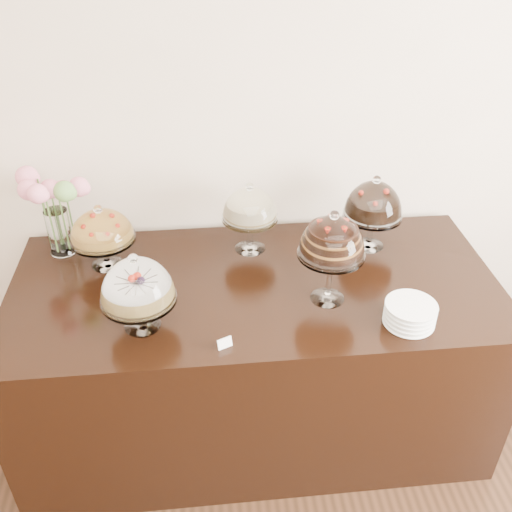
{
  "coord_description": "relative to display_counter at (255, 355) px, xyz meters",
  "views": [
    {
      "loc": [
        -0.41,
        0.41,
        2.45
      ],
      "look_at": [
        -0.2,
        2.4,
        1.08
      ],
      "focal_mm": 40.0,
      "sensor_mm": 36.0,
      "label": 1
    }
  ],
  "objects": [
    {
      "name": "cake_stand_sugar_sponge",
      "position": [
        -0.48,
        -0.24,
        0.66
      ],
      "size": [
        0.3,
        0.3,
        0.35
      ],
      "color": "white",
      "rests_on": "display_counter"
    },
    {
      "name": "wall_back",
      "position": [
        0.2,
        0.55,
        1.05
      ],
      "size": [
        5.0,
        0.04,
        3.0
      ],
      "primitive_type": "cube",
      "color": "beige",
      "rests_on": "ground"
    },
    {
      "name": "price_card_left",
      "position": [
        -0.16,
        -0.4,
        0.47
      ],
      "size": [
        0.06,
        0.04,
        0.04
      ],
      "primitive_type": "cube",
      "rotation": [
        -0.21,
        0.0,
        0.41
      ],
      "color": "white",
      "rests_on": "display_counter"
    },
    {
      "name": "display_counter",
      "position": [
        0.0,
        0.0,
        0.0
      ],
      "size": [
        2.2,
        1.0,
        0.9
      ],
      "primitive_type": "cube",
      "color": "black",
      "rests_on": "ground"
    },
    {
      "name": "cake_stand_dark_choco",
      "position": [
        0.59,
        0.25,
        0.69
      ],
      "size": [
        0.28,
        0.28,
        0.38
      ],
      "color": "white",
      "rests_on": "display_counter"
    },
    {
      "name": "cake_stand_cheesecake",
      "position": [
        0.0,
        0.28,
        0.68
      ],
      "size": [
        0.27,
        0.27,
        0.36
      ],
      "color": "white",
      "rests_on": "display_counter"
    },
    {
      "name": "cake_stand_choco_layer",
      "position": [
        0.3,
        -0.14,
        0.75
      ],
      "size": [
        0.28,
        0.28,
        0.44
      ],
      "color": "white",
      "rests_on": "display_counter"
    },
    {
      "name": "plate_stack",
      "position": [
        0.6,
        -0.34,
        0.5
      ],
      "size": [
        0.2,
        0.2,
        0.09
      ],
      "color": "white",
      "rests_on": "display_counter"
    },
    {
      "name": "flower_vase",
      "position": [
        -0.9,
        0.35,
        0.72
      ],
      "size": [
        0.33,
        0.28,
        0.43
      ],
      "color": "white",
      "rests_on": "display_counter"
    },
    {
      "name": "cake_stand_fruit_tart",
      "position": [
        -0.68,
        0.22,
        0.64
      ],
      "size": [
        0.3,
        0.3,
        0.32
      ],
      "color": "white",
      "rests_on": "display_counter"
    }
  ]
}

